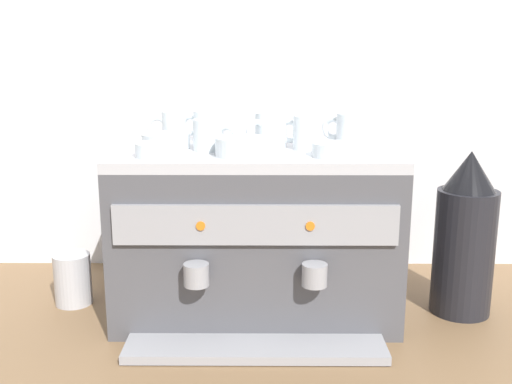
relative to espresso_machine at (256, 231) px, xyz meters
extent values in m
plane|color=brown|center=(0.00, 0.00, -0.21)|extent=(4.00, 4.00, 0.00)
cube|color=silver|center=(0.00, 0.34, 0.38)|extent=(2.80, 0.03, 1.18)
cube|color=#4C4C51|center=(0.00, 0.00, -0.01)|extent=(0.68, 0.41, 0.39)
cube|color=#B7B7BC|center=(0.00, 0.00, 0.20)|extent=(0.68, 0.41, 0.02)
cube|color=#939399|center=(0.00, -0.21, 0.08)|extent=(0.63, 0.01, 0.09)
cylinder|color=orange|center=(-0.12, -0.21, 0.08)|extent=(0.02, 0.01, 0.02)
cylinder|color=orange|center=(0.12, -0.21, 0.08)|extent=(0.02, 0.01, 0.02)
cube|color=#939399|center=(0.00, -0.25, -0.19)|extent=(0.58, 0.12, 0.02)
cylinder|color=#939399|center=(-0.13, -0.23, -0.03)|extent=(0.06, 0.06, 0.05)
cylinder|color=#939399|center=(0.13, -0.23, -0.03)|extent=(0.06, 0.06, 0.05)
cylinder|color=silver|center=(0.04, 0.03, 0.25)|extent=(0.08, 0.08, 0.08)
torus|color=silver|center=(0.00, -0.01, 0.25)|extent=(0.05, 0.05, 0.06)
cylinder|color=silver|center=(0.12, -0.01, 0.25)|extent=(0.07, 0.07, 0.08)
torus|color=silver|center=(0.08, 0.01, 0.25)|extent=(0.06, 0.04, 0.06)
cylinder|color=silver|center=(0.24, 0.05, 0.25)|extent=(0.08, 0.08, 0.08)
torus|color=silver|center=(0.20, 0.07, 0.25)|extent=(0.06, 0.04, 0.06)
cylinder|color=silver|center=(-0.22, 0.13, 0.25)|extent=(0.06, 0.06, 0.08)
torus|color=silver|center=(-0.26, 0.13, 0.25)|extent=(0.06, 0.02, 0.05)
cylinder|color=silver|center=(-0.11, -0.03, 0.25)|extent=(0.07, 0.07, 0.08)
torus|color=silver|center=(-0.07, -0.04, 0.25)|extent=(0.06, 0.03, 0.06)
cylinder|color=silver|center=(-0.13, 0.13, 0.25)|extent=(0.07, 0.07, 0.08)
torus|color=silver|center=(-0.18, 0.15, 0.25)|extent=(0.06, 0.03, 0.06)
cylinder|color=silver|center=(-0.23, -0.12, 0.23)|extent=(0.09, 0.09, 0.03)
cylinder|color=silver|center=(-0.23, -0.12, 0.21)|extent=(0.05, 0.05, 0.01)
cylinder|color=silver|center=(-0.22, 0.01, 0.23)|extent=(0.12, 0.12, 0.04)
cylinder|color=silver|center=(-0.22, 0.01, 0.22)|extent=(0.07, 0.07, 0.01)
cylinder|color=silver|center=(-0.03, -0.10, 0.23)|extent=(0.12, 0.12, 0.04)
cylinder|color=silver|center=(-0.03, -0.10, 0.22)|extent=(0.07, 0.07, 0.01)
cylinder|color=silver|center=(0.18, -0.11, 0.23)|extent=(0.10, 0.10, 0.03)
cylinder|color=silver|center=(0.18, -0.11, 0.21)|extent=(0.05, 0.05, 0.01)
cylinder|color=black|center=(0.52, -0.03, -0.05)|extent=(0.15, 0.15, 0.32)
cone|color=black|center=(0.52, -0.03, 0.16)|extent=(0.13, 0.13, 0.10)
cylinder|color=#B7B7BC|center=(-0.48, 0.02, -0.14)|extent=(0.10, 0.10, 0.14)
camera|label=1|loc=(0.01, -1.47, 0.45)|focal=42.25mm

